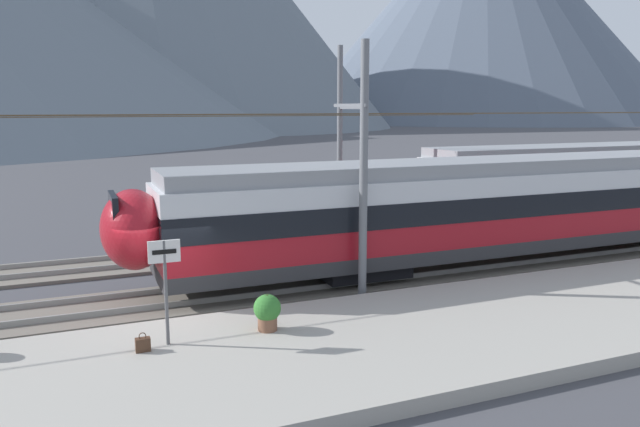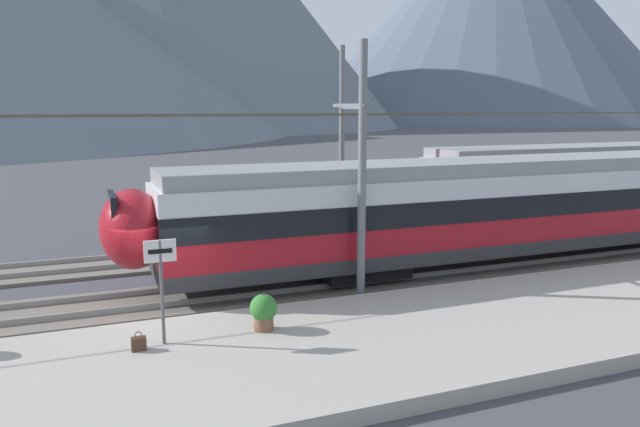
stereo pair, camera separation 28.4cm
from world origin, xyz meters
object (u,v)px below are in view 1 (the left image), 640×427
(handbag_near_sign, at_px, (143,344))
(platform_sign, at_px, (165,269))
(catenary_mast_mid, at_px, (361,168))
(potted_plant_platform_edge, at_px, (267,310))
(train_near_platform, at_px, (590,197))
(catenary_mast_far_side, at_px, (341,139))

(handbag_near_sign, bearing_deg, platform_sign, 19.78)
(catenary_mast_mid, distance_m, potted_plant_platform_edge, 5.26)
(train_near_platform, height_order, handbag_near_sign, train_near_platform)
(catenary_mast_mid, height_order, handbag_near_sign, catenary_mast_mid)
(train_near_platform, distance_m, catenary_mast_mid, 10.87)
(platform_sign, bearing_deg, catenary_mast_mid, 21.17)
(handbag_near_sign, relative_size, potted_plant_platform_edge, 0.49)
(catenary_mast_far_side, distance_m, handbag_near_sign, 15.29)
(platform_sign, bearing_deg, train_near_platform, 13.66)
(catenary_mast_far_side, bearing_deg, train_near_platform, -43.38)
(train_near_platform, xyz_separation_m, catenary_mast_mid, (-10.60, -1.72, 1.69))
(train_near_platform, height_order, catenary_mast_mid, catenary_mast_mid)
(train_near_platform, relative_size, potted_plant_platform_edge, 39.72)
(train_near_platform, distance_m, platform_sign, 17.02)
(catenary_mast_far_side, relative_size, platform_sign, 20.51)
(catenary_mast_far_side, distance_m, platform_sign, 14.46)
(platform_sign, xyz_separation_m, potted_plant_platform_edge, (2.34, -0.01, -1.25))
(catenary_mast_mid, xyz_separation_m, potted_plant_platform_edge, (-3.59, -2.31, -3.07))
(catenary_mast_mid, relative_size, platform_sign, 20.51)
(catenary_mast_far_side, distance_m, potted_plant_platform_edge, 13.37)
(potted_plant_platform_edge, bearing_deg, catenary_mast_mid, 32.74)
(catenary_mast_mid, distance_m, catenary_mast_far_side, 9.25)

